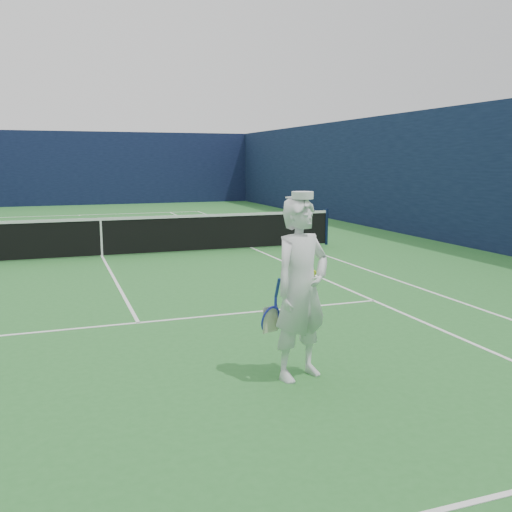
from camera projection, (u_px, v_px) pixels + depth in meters
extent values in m
plane|color=#2A6F2D|center=(102.00, 257.00, 14.63)|extent=(80.00, 80.00, 0.00)
cube|color=white|center=(79.00, 215.00, 25.66)|extent=(11.03, 0.06, 0.01)
cube|color=white|center=(298.00, 246.00, 16.45)|extent=(0.06, 23.83, 0.01)
cube|color=white|center=(253.00, 248.00, 16.00)|extent=(0.06, 23.77, 0.01)
cube|color=white|center=(87.00, 229.00, 20.57)|extent=(8.23, 0.06, 0.01)
cube|color=white|center=(138.00, 323.00, 8.69)|extent=(8.23, 0.06, 0.01)
cube|color=white|center=(102.00, 257.00, 14.63)|extent=(0.06, 12.80, 0.01)
cube|color=white|center=(80.00, 215.00, 25.52)|extent=(0.06, 0.30, 0.01)
cube|color=#0E1635|center=(72.00, 168.00, 31.00)|extent=(20.12, 0.12, 4.00)
cube|color=#0E1836|center=(432.00, 175.00, 17.62)|extent=(0.12, 36.12, 4.00)
cylinder|color=#141E4C|center=(326.00, 226.00, 16.67)|extent=(0.09, 0.09, 1.07)
cube|color=black|center=(101.00, 238.00, 14.55)|extent=(12.79, 0.02, 0.92)
cube|color=white|center=(100.00, 219.00, 14.47)|extent=(12.79, 0.04, 0.07)
cube|color=white|center=(101.00, 239.00, 14.55)|extent=(0.05, 0.03, 0.94)
imported|color=white|center=(301.00, 289.00, 6.37)|extent=(0.87, 0.71, 2.06)
cylinder|color=white|center=(302.00, 195.00, 6.19)|extent=(0.24, 0.24, 0.08)
cube|color=white|center=(294.00, 197.00, 6.30)|extent=(0.20, 0.15, 0.02)
cylinder|color=navy|center=(278.00, 288.00, 6.25)|extent=(0.06, 0.10, 0.22)
cube|color=#2026AD|center=(276.00, 302.00, 6.33)|extent=(0.03, 0.03, 0.14)
torus|color=#2026AD|center=(270.00, 319.00, 6.41)|extent=(0.31, 0.19, 0.29)
cube|color=beige|center=(270.00, 319.00, 6.41)|extent=(0.21, 0.07, 0.30)
sphere|color=yellow|center=(312.00, 276.00, 6.59)|extent=(0.07, 0.07, 0.07)
sphere|color=yellow|center=(313.00, 273.00, 6.63)|extent=(0.07, 0.07, 0.07)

